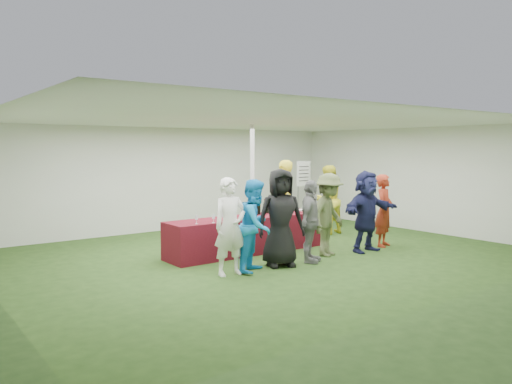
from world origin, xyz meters
TOP-DOWN VIEW (x-y plane):
  - ground at (0.00, 0.00)m, footprint 60.00×60.00m
  - tent at (0.50, 1.20)m, footprint 10.00×10.00m
  - serving_table at (-0.20, 0.39)m, footprint 3.60×0.80m
  - wine_bottles at (0.46, 0.53)m, footprint 0.84×0.13m
  - wine_glasses at (-0.62, 0.14)m, footprint 2.79×0.14m
  - water_bottle at (-0.25, 0.47)m, footprint 0.07×0.07m
  - bar_towel at (1.38, 0.44)m, footprint 0.25×0.18m
  - dump_bucket at (1.37, 0.17)m, footprint 0.27×0.27m
  - wine_list_sign at (3.28, 2.52)m, footprint 0.50×0.03m
  - staff_pourer at (1.22, 0.95)m, footprint 0.76×0.57m
  - staff_back at (2.71, 1.00)m, footprint 0.89×0.71m
  - customer_0 at (-1.54, -0.93)m, footprint 0.64×0.45m
  - customer_1 at (-1.04, -0.97)m, footprint 1.00×0.95m
  - customer_2 at (-0.44, -0.94)m, footprint 1.02×0.84m
  - customer_3 at (0.18, -1.06)m, footprint 0.98×0.82m
  - customer_4 at (0.88, -0.85)m, footprint 1.22×0.94m
  - customer_5 at (1.81, -1.03)m, footprint 1.60×0.57m
  - customer_6 at (2.57, -0.89)m, footprint 0.68×0.58m

SIDE VIEW (x-z plane):
  - ground at x=0.00m, z-range 0.00..0.00m
  - serving_table at x=-0.20m, z-range 0.00..0.75m
  - bar_towel at x=1.38m, z-range 0.75..0.78m
  - customer_3 at x=0.18m, z-range 0.00..1.56m
  - customer_6 at x=2.57m, z-range 0.00..1.59m
  - customer_1 at x=-1.04m, z-range 0.00..1.62m
  - customer_4 at x=0.88m, z-range 0.00..1.67m
  - customer_0 at x=-1.54m, z-range 0.00..1.67m
  - dump_bucket at x=1.37m, z-range 0.75..0.93m
  - customer_5 at x=1.81m, z-range 0.00..1.70m
  - water_bottle at x=-0.25m, z-range 0.74..0.97m
  - wine_glasses at x=-0.62m, z-range 0.78..0.94m
  - staff_back at x=2.71m, z-range 0.00..1.74m
  - wine_bottles at x=0.46m, z-range 0.71..1.03m
  - customer_2 at x=-0.44m, z-range 0.00..1.79m
  - staff_pourer at x=1.22m, z-range 0.00..1.89m
  - wine_list_sign at x=3.28m, z-range 0.42..2.22m
  - tent at x=0.50m, z-range -3.65..6.35m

